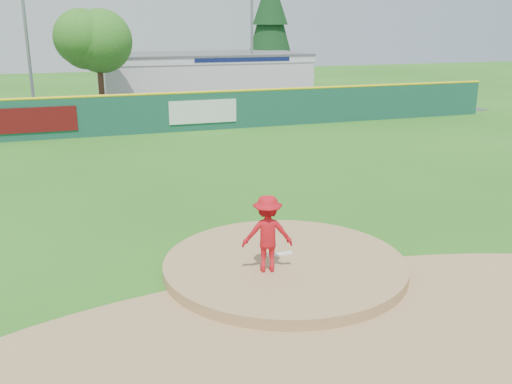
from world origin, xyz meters
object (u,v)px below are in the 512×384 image
object	(u,v)px
deciduous_tree	(98,39)
conifer_tree	(270,22)
light_pole_left	(24,13)
pool_building_grp	(202,75)
van	(156,111)
pitcher	(267,234)
light_pole_right	(252,22)

from	to	relation	value
deciduous_tree	conifer_tree	size ratio (longest dim) A/B	0.77
light_pole_left	pool_building_grp	bearing A→B (deg)	22.60
van	pool_building_grp	size ratio (longest dim) A/B	0.33
deciduous_tree	light_pole_left	xyz separation A→B (m)	(-4.00, 2.00, 1.50)
pitcher	light_pole_left	xyz separation A→B (m)	(-5.43, 27.39, 4.96)
pitcher	conifer_tree	distance (m)	39.09
conifer_tree	light_pole_right	world-z (taller)	light_pole_right
conifer_tree	light_pole_right	size ratio (longest dim) A/B	0.95
conifer_tree	light_pole_left	size ratio (longest dim) A/B	0.86
van	deciduous_tree	xyz separation A→B (m)	(-2.54, 4.24, 3.83)
light_pole_left	light_pole_right	xyz separation A→B (m)	(15.00, 2.00, -0.51)
pool_building_grp	light_pole_left	size ratio (longest dim) A/B	1.38
deciduous_tree	light_pole_right	size ratio (longest dim) A/B	0.74
light_pole_left	pitcher	bearing A→B (deg)	-78.78
pitcher	pool_building_grp	distance (m)	33.05
pool_building_grp	light_pole_right	world-z (taller)	light_pole_right
deciduous_tree	light_pole_left	bearing A→B (deg)	153.43
pool_building_grp	light_pole_right	distance (m)	5.75
van	conifer_tree	bearing A→B (deg)	-61.91
van	deciduous_tree	world-z (taller)	deciduous_tree
conifer_tree	light_pole_right	distance (m)	8.06
van	pool_building_grp	distance (m)	12.52
pool_building_grp	light_pole_right	bearing A→B (deg)	-44.95
pitcher	pool_building_grp	xyz separation A→B (m)	(6.57, 32.39, 0.57)
pool_building_grp	light_pole_left	distance (m)	13.72
van	light_pole_right	size ratio (longest dim) A/B	0.51
deciduous_tree	van	bearing A→B (deg)	-59.03
conifer_tree	van	bearing A→B (deg)	-129.27
pitcher	deciduous_tree	xyz separation A→B (m)	(-1.43, 25.39, 3.46)
van	pitcher	bearing A→B (deg)	154.36
pitcher	van	world-z (taller)	pitcher
van	light_pole_left	xyz separation A→B (m)	(-6.54, 6.24, 5.33)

